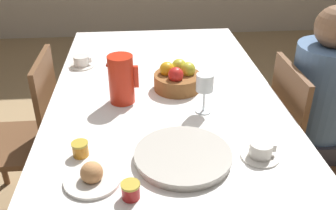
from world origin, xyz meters
TOP-DOWN VIEW (x-y plane):
  - ground_plane at (0.00, 0.00)m, footprint 20.00×20.00m
  - dining_table at (0.00, 0.00)m, footprint 1.03×1.73m
  - chair_person_side at (0.70, -0.11)m, footprint 0.42×0.42m
  - chair_opposite at (-0.70, 0.10)m, footprint 0.42×0.42m
  - person_seated at (0.79, -0.08)m, footprint 0.39×0.41m
  - red_pitcher at (-0.19, -0.12)m, footprint 0.14×0.11m
  - wine_glass_water at (0.15, -0.24)m, footprint 0.07×0.07m
  - teacup_near_person at (0.30, -0.57)m, footprint 0.14×0.14m
  - teacup_across at (-0.42, 0.29)m, footprint 0.14×0.14m
  - serving_tray at (0.03, -0.56)m, footprint 0.34×0.34m
  - bread_plate at (-0.28, -0.65)m, footprint 0.18×0.18m
  - jam_jar_amber at (-0.15, -0.73)m, footprint 0.06×0.06m
  - jam_jar_red at (-0.33, -0.50)m, footprint 0.06×0.06m
  - fruit_bowl at (0.07, -0.02)m, footprint 0.22×0.22m

SIDE VIEW (x-z plane):
  - ground_plane at x=0.00m, z-range 0.00..0.00m
  - chair_person_side at x=0.70m, z-range 0.02..0.92m
  - chair_opposite at x=-0.70m, z-range 0.02..0.92m
  - dining_table at x=0.00m, z-range 0.29..1.06m
  - person_seated at x=0.79m, z-range 0.10..1.27m
  - serving_tray at x=0.03m, z-range 0.77..0.80m
  - bread_plate at x=-0.28m, z-range 0.75..0.83m
  - teacup_near_person at x=0.30m, z-range 0.76..0.82m
  - teacup_across at x=-0.42m, z-range 0.76..0.82m
  - jam_jar_amber at x=-0.15m, z-range 0.77..0.83m
  - jam_jar_red at x=-0.33m, z-range 0.77..0.83m
  - fruit_bowl at x=0.07m, z-range 0.76..0.89m
  - red_pitcher at x=-0.19m, z-range 0.77..0.99m
  - wine_glass_water at x=0.15m, z-range 0.81..0.98m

